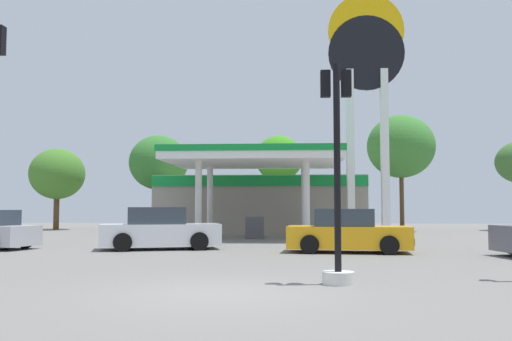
{
  "coord_description": "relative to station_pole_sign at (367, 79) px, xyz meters",
  "views": [
    {
      "loc": [
        1.26,
        -10.41,
        1.59
      ],
      "look_at": [
        -0.23,
        14.22,
        3.21
      ],
      "focal_mm": 39.16,
      "sensor_mm": 36.0,
      "label": 1
    }
  ],
  "objects": [
    {
      "name": "tree_1",
      "position": [
        -13.14,
        6.12,
        -4.13
      ],
      "size": [
        3.95,
        3.95,
        6.43
      ],
      "color": "brown",
      "rests_on": "ground"
    },
    {
      "name": "gas_station",
      "position": [
        -6.07,
        2.59,
        -6.64
      ],
      "size": [
        12.47,
        12.41,
        4.42
      ],
      "color": "gray",
      "rests_on": "ground"
    },
    {
      "name": "station_pole_sign",
      "position": [
        0.0,
        0.0,
        0.0
      ],
      "size": [
        4.22,
        0.56,
        13.57
      ],
      "color": "white",
      "rests_on": "ground"
    },
    {
      "name": "ground_plane",
      "position": [
        -5.55,
        -20.53,
        -8.72
      ],
      "size": [
        90.0,
        90.0,
        0.0
      ],
      "primitive_type": "plane",
      "color": "slate",
      "rests_on": "ground"
    },
    {
      "name": "car_0",
      "position": [
        -2.25,
        -11.06,
        -8.03
      ],
      "size": [
        4.42,
        2.26,
        1.53
      ],
      "color": "black",
      "rests_on": "ground"
    },
    {
      "name": "tree_0",
      "position": [
        -20.82,
        7.72,
        -4.78
      ],
      "size": [
        3.86,
        3.86,
        5.76
      ],
      "color": "brown",
      "rests_on": "ground"
    },
    {
      "name": "car_2",
      "position": [
        -9.22,
        -10.02,
        -8.0
      ],
      "size": [
        4.77,
        3.0,
        1.59
      ],
      "color": "black",
      "rests_on": "ground"
    },
    {
      "name": "tree_2",
      "position": [
        -5.05,
        8.01,
        -3.76
      ],
      "size": [
        3.31,
        3.31,
        6.6
      ],
      "color": "brown",
      "rests_on": "ground"
    },
    {
      "name": "traffic_signal_1",
      "position": [
        -3.3,
        -19.2,
        -6.83
      ],
      "size": [
        0.67,
        0.69,
        4.61
      ],
      "color": "silver",
      "rests_on": "ground"
    },
    {
      "name": "tree_3",
      "position": [
        3.09,
        6.43,
        -3.11
      ],
      "size": [
        4.46,
        4.46,
        7.71
      ],
      "color": "brown",
      "rests_on": "ground"
    }
  ]
}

